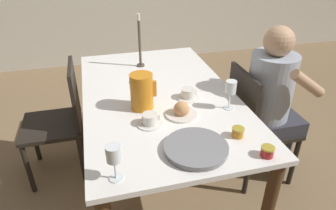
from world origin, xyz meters
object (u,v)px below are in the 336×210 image
jam_jar_amber (238,132)px  jam_jar_red (267,151)px  wine_glass_juice (114,156)px  teacup_near_person (150,120)px  teacup_across (188,94)px  candlestick_tall (140,46)px  wine_glass_water (231,89)px  person_seated (273,96)px  red_pitcher (142,91)px  serving_tray (196,148)px  bread_plate (181,111)px  chair_person_side (255,123)px  chair_opposite (61,119)px

jam_jar_amber → jam_jar_red: same height
wine_glass_juice → teacup_near_person: 0.45m
teacup_across → candlestick_tall: candlestick_tall is taller
teacup_across → candlestick_tall: (-0.20, 0.59, 0.14)m
teacup_near_person → jam_jar_amber: (0.42, -0.23, 0.00)m
wine_glass_water → candlestick_tall: size_ratio=0.44×
jam_jar_amber → jam_jar_red: bearing=-70.3°
wine_glass_water → jam_jar_amber: wine_glass_water is taller
person_seated → wine_glass_water: bearing=-71.0°
red_pitcher → wine_glass_juice: (-0.22, -0.56, 0.02)m
red_pitcher → serving_tray: red_pitcher is taller
teacup_near_person → serving_tray: teacup_near_person is taller
wine_glass_water → serving_tray: (-0.32, -0.33, -0.12)m
wine_glass_juice → jam_jar_amber: wine_glass_juice is taller
wine_glass_water → teacup_across: size_ratio=1.25×
red_pitcher → teacup_across: red_pitcher is taller
teacup_near_person → jam_jar_amber: size_ratio=2.25×
bread_plate → chair_person_side: bearing=15.6°
jam_jar_amber → candlestick_tall: 1.11m
teacup_near_person → jam_jar_red: bearing=-40.0°
red_pitcher → candlestick_tall: size_ratio=0.53×
red_pitcher → candlestick_tall: 0.65m
person_seated → bread_plate: 0.71m
person_seated → teacup_near_person: size_ratio=8.13×
chair_person_side → chair_opposite: size_ratio=1.00×
wine_glass_juice → teacup_across: size_ratio=1.20×
bread_plate → jam_jar_amber: bearing=-50.9°
wine_glass_water → teacup_near_person: (-0.49, -0.05, -0.11)m
chair_person_side → teacup_near_person: chair_person_side is taller
teacup_near_person → jam_jar_red: (0.48, -0.40, 0.00)m
red_pitcher → jam_jar_amber: 0.60m
wine_glass_juice → jam_jar_amber: (0.64, 0.15, -0.10)m
teacup_across → bread_plate: 0.21m
person_seated → red_pitcher: size_ratio=5.39×
teacup_across → candlestick_tall: 0.64m
wine_glass_juice → serving_tray: wine_glass_juice is taller
candlestick_tall → teacup_across: bearing=-71.5°
chair_opposite → teacup_near_person: chair_opposite is taller
person_seated → teacup_across: (-0.59, 0.05, 0.07)m
wine_glass_juice → bread_plate: wine_glass_juice is taller
chair_person_side → jam_jar_red: size_ratio=13.69×
chair_person_side → chair_opposite: 1.41m
person_seated → wine_glass_water: size_ratio=6.53×
red_pitcher → bread_plate: red_pitcher is taller
jam_jar_amber → teacup_across: bearing=104.8°
chair_opposite → wine_glass_water: size_ratio=4.89×
chair_opposite → wine_glass_water: (1.04, -0.57, 0.40)m
wine_glass_water → bread_plate: wine_glass_water is taller
teacup_near_person → jam_jar_red: 0.63m
bread_plate → wine_glass_water: bearing=0.6°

